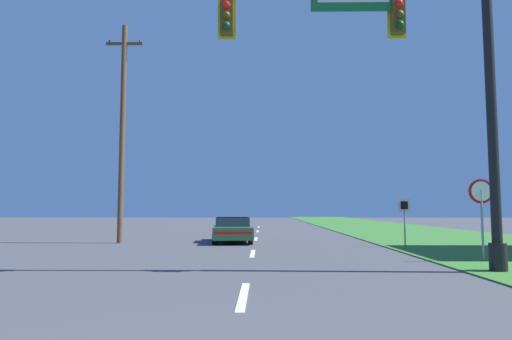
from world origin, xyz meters
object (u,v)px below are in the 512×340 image
at_px(car_ahead, 232,230).
at_px(route_sign_post, 404,211).
at_px(stop_sign, 481,201).
at_px(utility_pole_near, 122,129).
at_px(signal_mast, 419,77).

distance_m(car_ahead, route_sign_post, 8.07).
bearing_deg(stop_sign, route_sign_post, 97.75).
height_order(car_ahead, utility_pole_near, utility_pole_near).
distance_m(signal_mast, utility_pole_near, 14.65).
bearing_deg(utility_pole_near, car_ahead, 7.87).
bearing_deg(stop_sign, car_ahead, 135.47).
bearing_deg(utility_pole_near, route_sign_post, -8.97).
bearing_deg(car_ahead, signal_mast, -61.76).
xyz_separation_m(route_sign_post, utility_pole_near, (-12.83, 2.02, 3.93)).
bearing_deg(route_sign_post, car_ahead, 159.89).
xyz_separation_m(signal_mast, stop_sign, (2.63, 2.36, -3.25)).
distance_m(car_ahead, stop_sign, 11.66).
height_order(car_ahead, stop_sign, stop_sign).
distance_m(signal_mast, stop_sign, 4.80).
height_order(stop_sign, utility_pole_near, utility_pole_near).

